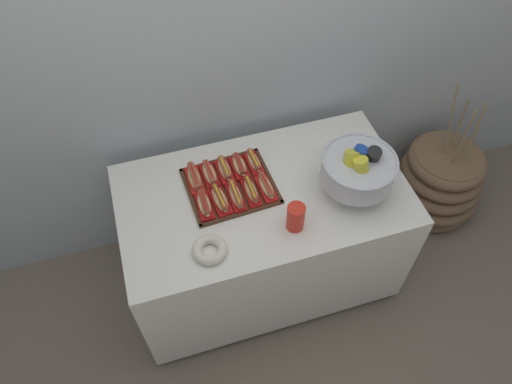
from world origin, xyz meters
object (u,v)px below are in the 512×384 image
at_px(floor_vase, 437,181).
at_px(hot_dog_7, 225,170).
at_px(hot_dog_0, 204,204).
at_px(hot_dog_9, 254,162).
at_px(hot_dog_5, 194,178).
at_px(cup_stack, 296,217).
at_px(hot_dog_4, 266,187).
at_px(punch_bowl, 358,169).
at_px(serving_tray, 230,186).
at_px(donut, 210,250).
at_px(hot_dog_1, 220,200).
at_px(hot_dog_3, 251,191).
at_px(hot_dog_2, 236,195).
at_px(buffet_table, 263,234).
at_px(hot_dog_8, 239,166).
at_px(hot_dog_6, 210,174).

height_order(floor_vase, hot_dog_7, floor_vase).
relative_size(floor_vase, hot_dog_0, 6.03).
bearing_deg(hot_dog_9, hot_dog_5, -176.83).
relative_size(hot_dog_7, cup_stack, 1.16).
distance_m(hot_dog_4, punch_bowl, 0.43).
distance_m(serving_tray, donut, 0.37).
relative_size(hot_dog_1, hot_dog_7, 1.11).
bearing_deg(hot_dog_7, serving_tray, -86.83).
height_order(hot_dog_1, hot_dog_7, same).
height_order(hot_dog_3, hot_dog_5, same).
distance_m(serving_tray, hot_dog_7, 0.09).
bearing_deg(hot_dog_2, buffet_table, -0.40).
height_order(hot_dog_0, donut, hot_dog_0).
xyz_separation_m(hot_dog_3, hot_dog_7, (-0.08, 0.16, -0.00)).
distance_m(hot_dog_0, donut, 0.23).
relative_size(hot_dog_0, hot_dog_3, 0.94).
relative_size(hot_dog_3, hot_dog_8, 1.10).
bearing_deg(serving_tray, punch_bowl, -18.46).
bearing_deg(cup_stack, hot_dog_3, 121.52).
bearing_deg(hot_dog_2, hot_dog_1, -176.83).
height_order(hot_dog_0, hot_dog_5, hot_dog_5).
bearing_deg(hot_dog_7, hot_dog_4, -44.56).
bearing_deg(hot_dog_7, buffet_table, -49.23).
distance_m(floor_vase, punch_bowl, 1.06).
relative_size(hot_dog_2, hot_dog_5, 0.99).
bearing_deg(hot_dog_1, hot_dog_5, 117.61).
bearing_deg(buffet_table, punch_bowl, -13.71).
bearing_deg(hot_dog_9, hot_dog_3, -111.28).
height_order(floor_vase, hot_dog_1, floor_vase).
bearing_deg(serving_tray, hot_dog_2, -86.83).
distance_m(hot_dog_5, hot_dog_9, 0.30).
xyz_separation_m(hot_dog_3, punch_bowl, (0.47, -0.11, 0.11)).
relative_size(serving_tray, hot_dog_8, 2.78).
bearing_deg(buffet_table, hot_dog_4, 29.90).
xyz_separation_m(hot_dog_2, hot_dog_3, (0.07, 0.00, 0.00)).
bearing_deg(hot_dog_0, hot_dog_6, 68.72).
bearing_deg(punch_bowl, serving_tray, 161.54).
bearing_deg(donut, cup_stack, 3.12).
distance_m(hot_dog_2, cup_stack, 0.31).
relative_size(hot_dog_3, hot_dog_6, 1.01).
xyz_separation_m(hot_dog_2, hot_dog_7, (-0.01, 0.16, 0.00)).
bearing_deg(hot_dog_5, cup_stack, -45.34).
bearing_deg(hot_dog_7, hot_dog_3, -62.39).
bearing_deg(hot_dog_3, hot_dog_8, 93.17).
relative_size(serving_tray, hot_dog_3, 2.53).
height_order(hot_dog_1, hot_dog_8, hot_dog_1).
relative_size(buffet_table, hot_dog_0, 8.67).
distance_m(hot_dog_4, cup_stack, 0.24).
distance_m(floor_vase, serving_tray, 1.43).
bearing_deg(hot_dog_8, hot_dog_3, -86.83).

